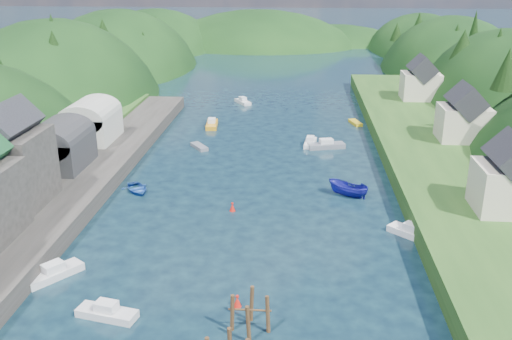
{
  "coord_description": "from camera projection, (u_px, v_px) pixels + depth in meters",
  "views": [
    {
      "loc": [
        4.79,
        -35.0,
        26.91
      ],
      "look_at": [
        0.0,
        28.0,
        4.0
      ],
      "focal_mm": 40.0,
      "sensor_mm": 36.0,
      "label": 1
    }
  ],
  "objects": [
    {
      "name": "channel_buoy_near",
      "position": [
        237.0,
        301.0,
        47.36
      ],
      "size": [
        0.7,
        0.7,
        1.1
      ],
      "color": "#B1160E",
      "rests_on": "ground"
    },
    {
      "name": "far_hills",
      "position": [
        289.0,
        73.0,
        209.03
      ],
      "size": [
        103.0,
        68.0,
        44.0
      ],
      "color": "black",
      "rests_on": "ground"
    },
    {
      "name": "right_bank_cottages",
      "position": [
        456.0,
        116.0,
        83.64
      ],
      "size": [
        9.0,
        59.24,
        8.41
      ],
      "color": "beige",
      "rests_on": "terrace_right"
    },
    {
      "name": "ground",
      "position": [
        267.0,
        146.0,
        89.19
      ],
      "size": [
        600.0,
        600.0,
        0.0
      ],
      "primitive_type": "plane",
      "color": "black",
      "rests_on": "ground"
    },
    {
      "name": "hillside_right",
      "position": [
        502.0,
        149.0,
        111.94
      ],
      "size": [
        36.0,
        245.56,
        48.0
      ],
      "color": "black",
      "rests_on": "ground"
    },
    {
      "name": "quay_left",
      "position": [
        32.0,
        215.0,
        62.44
      ],
      "size": [
        12.0,
        110.0,
        2.0
      ],
      "primitive_type": "cube",
      "color": "#2D2B28",
      "rests_on": "ground"
    },
    {
      "name": "hillside_left",
      "position": [
        58.0,
        142.0,
        118.57
      ],
      "size": [
        44.0,
        245.56,
        52.0
      ],
      "color": "black",
      "rests_on": "ground"
    },
    {
      "name": "boat_sheds",
      "position": [
        75.0,
        130.0,
        78.94
      ],
      "size": [
        7.0,
        21.0,
        7.5
      ],
      "color": "#2D2D30",
      "rests_on": "quay_left"
    },
    {
      "name": "terrace_right",
      "position": [
        445.0,
        164.0,
        77.62
      ],
      "size": [
        16.0,
        120.0,
        2.4
      ],
      "primitive_type": "cube",
      "color": "#234719",
      "rests_on": "ground"
    },
    {
      "name": "channel_buoy_far",
      "position": [
        232.0,
        207.0,
        65.71
      ],
      "size": [
        0.7,
        0.7,
        1.1
      ],
      "color": "#B1160E",
      "rests_on": "ground"
    },
    {
      "name": "piling_cluster_far",
      "position": [
        250.0,
        316.0,
        43.88
      ],
      "size": [
        3.31,
        3.08,
        3.8
      ],
      "color": "#382314",
      "rests_on": "ground"
    },
    {
      "name": "hill_trees",
      "position": [
        274.0,
        61.0,
        98.32
      ],
      "size": [
        90.12,
        148.55,
        12.81
      ],
      "color": "black",
      "rests_on": "ground"
    },
    {
      "name": "moored_boats",
      "position": [
        217.0,
        220.0,
        61.96
      ],
      "size": [
        38.8,
        97.1,
        2.44
      ],
      "color": "slate",
      "rests_on": "ground"
    }
  ]
}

